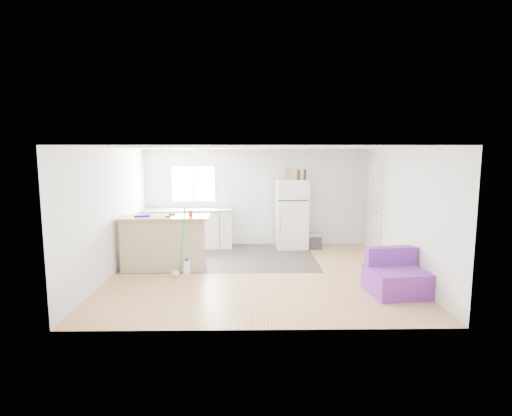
% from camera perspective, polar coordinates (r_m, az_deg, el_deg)
% --- Properties ---
extents(room, '(5.51, 5.01, 2.41)m').
position_cam_1_polar(room, '(7.55, 0.20, -0.57)').
color(room, '#9C6941').
rests_on(room, ground).
extents(vinyl_zone, '(4.05, 2.50, 0.00)m').
position_cam_1_polar(vinyl_zone, '(9.03, -4.60, -6.95)').
color(vinyl_zone, '#352C28').
rests_on(vinyl_zone, floor).
extents(window, '(1.18, 0.06, 0.98)m').
position_cam_1_polar(window, '(10.08, -8.94, 3.45)').
color(window, white).
rests_on(window, back_wall).
extents(interior_door, '(0.11, 0.92, 2.10)m').
position_cam_1_polar(interior_door, '(9.55, 16.58, -0.24)').
color(interior_door, white).
rests_on(interior_door, right_wall).
extents(ceiling_fixture, '(0.30, 0.30, 0.07)m').
position_cam_1_polar(ceiling_fixture, '(8.73, -7.94, 8.13)').
color(ceiling_fixture, white).
rests_on(ceiling_fixture, ceiling).
extents(kitchen_cabinets, '(2.18, 0.86, 1.24)m').
position_cam_1_polar(kitchen_cabinets, '(9.92, -9.58, -2.85)').
color(kitchen_cabinets, white).
rests_on(kitchen_cabinets, floor).
extents(peninsula, '(1.76, 0.71, 1.07)m').
position_cam_1_polar(peninsula, '(8.18, -13.03, -4.81)').
color(peninsula, tan).
rests_on(peninsula, floor).
extents(refrigerator, '(0.78, 0.75, 1.68)m').
position_cam_1_polar(refrigerator, '(9.77, 5.09, -0.83)').
color(refrigerator, white).
rests_on(refrigerator, floor).
extents(cooler, '(0.50, 0.35, 0.38)m').
position_cam_1_polar(cooler, '(9.83, 7.85, -4.66)').
color(cooler, '#2D2D2F').
rests_on(cooler, floor).
extents(purple_seat, '(0.97, 0.93, 0.72)m').
position_cam_1_polar(purple_seat, '(7.08, 19.27, -9.35)').
color(purple_seat, '#6F31A0').
rests_on(purple_seat, floor).
extents(cleaner_jug, '(0.15, 0.12, 0.29)m').
position_cam_1_polar(cleaner_jug, '(7.92, -9.88, -8.25)').
color(cleaner_jug, white).
rests_on(cleaner_jug, floor).
extents(mop, '(0.30, 0.35, 1.32)m').
position_cam_1_polar(mop, '(7.68, -11.17, -7.96)').
color(mop, green).
rests_on(mop, floor).
extents(red_cup, '(0.09, 0.09, 0.12)m').
position_cam_1_polar(red_cup, '(7.96, -9.33, -0.74)').
color(red_cup, red).
rests_on(red_cup, peninsula).
extents(blue_tray, '(0.35, 0.29, 0.04)m').
position_cam_1_polar(blue_tray, '(8.14, -16.00, -1.05)').
color(blue_tray, '#1418C3').
rests_on(blue_tray, peninsula).
extents(tool_a, '(0.15, 0.08, 0.03)m').
position_cam_1_polar(tool_a, '(8.15, -11.90, -0.92)').
color(tool_a, black).
rests_on(tool_a, peninsula).
extents(tool_b, '(0.10, 0.05, 0.03)m').
position_cam_1_polar(tool_b, '(7.91, -12.52, -1.21)').
color(tool_b, black).
rests_on(tool_b, peninsula).
extents(cardboard_box, '(0.21, 0.12, 0.30)m').
position_cam_1_polar(cardboard_box, '(9.64, 4.60, 4.97)').
color(cardboard_box, tan).
rests_on(cardboard_box, refrigerator).
extents(bottle_left, '(0.09, 0.09, 0.25)m').
position_cam_1_polar(bottle_left, '(9.65, 6.09, 4.80)').
color(bottle_left, '#391B0A').
rests_on(bottle_left, refrigerator).
extents(bottle_right, '(0.08, 0.08, 0.25)m').
position_cam_1_polar(bottle_right, '(9.65, 7.01, 4.79)').
color(bottle_right, '#391B0A').
rests_on(bottle_right, refrigerator).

